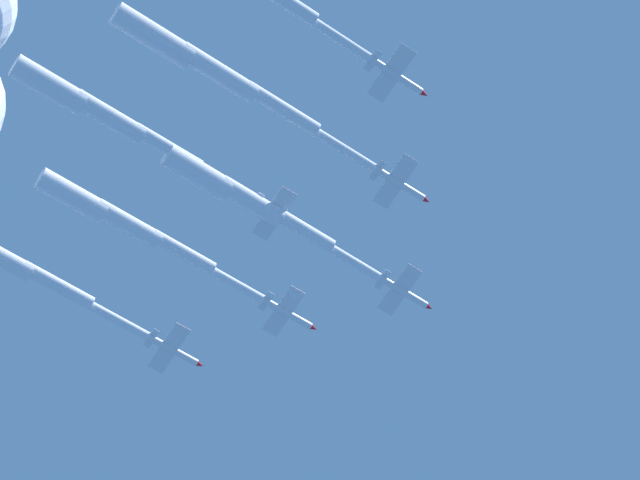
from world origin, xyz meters
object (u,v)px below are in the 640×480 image
jet_starboard_inner (219,74)px  jet_port_mid (110,119)px  jet_lead (253,203)px

jet_starboard_inner → jet_port_mid: size_ratio=1.08×
jet_lead → jet_port_mid: (-19.26, 14.80, 0.24)m
jet_lead → jet_port_mid: size_ratio=0.97×
jet_lead → jet_port_mid: bearing=142.5°
jet_port_mid → jet_starboard_inner: bearing=-95.4°
jet_starboard_inner → jet_port_mid: 17.05m
jet_starboard_inner → jet_port_mid: bearing=84.6°
jet_lead → jet_starboard_inner: (-20.87, -2.17, 0.84)m
jet_lead → jet_port_mid: 24.29m
jet_starboard_inner → jet_lead: bearing=5.9°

